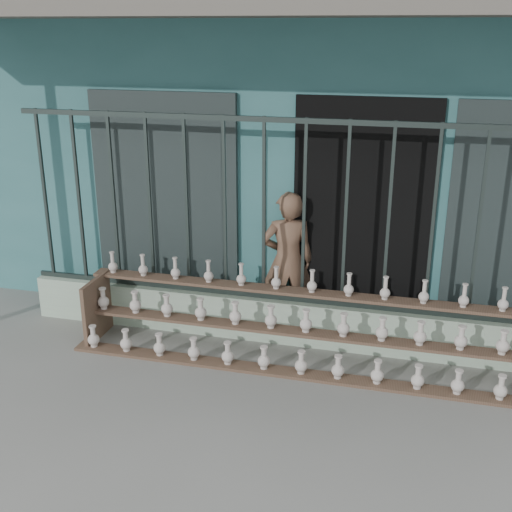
# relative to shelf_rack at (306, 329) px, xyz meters

# --- Properties ---
(ground) EXTENTS (60.00, 60.00, 0.00)m
(ground) POSITION_rel_shelf_rack_xyz_m (-0.51, -0.88, -0.36)
(ground) COLOR slate
(workshop_building) EXTENTS (7.40, 6.60, 3.21)m
(workshop_building) POSITION_rel_shelf_rack_xyz_m (-0.51, 3.35, 1.26)
(workshop_building) COLOR #346C6E
(workshop_building) RESTS_ON ground
(parapet_wall) EXTENTS (5.00, 0.20, 0.45)m
(parapet_wall) POSITION_rel_shelf_rack_xyz_m (-0.51, 0.42, -0.14)
(parapet_wall) COLOR #A9C6AA
(parapet_wall) RESTS_ON ground
(security_fence) EXTENTS (5.00, 0.04, 1.80)m
(security_fence) POSITION_rel_shelf_rack_xyz_m (-0.51, 0.42, 0.99)
(security_fence) COLOR #283330
(security_fence) RESTS_ON parapet_wall
(shelf_rack) EXTENTS (4.50, 0.68, 0.85)m
(shelf_rack) POSITION_rel_shelf_rack_xyz_m (0.00, 0.00, 0.00)
(shelf_rack) COLOR brown
(shelf_rack) RESTS_ON ground
(elderly_woman) EXTENTS (0.62, 0.49, 1.47)m
(elderly_woman) POSITION_rel_shelf_rack_xyz_m (-0.34, 0.77, 0.37)
(elderly_woman) COLOR brown
(elderly_woman) RESTS_ON ground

